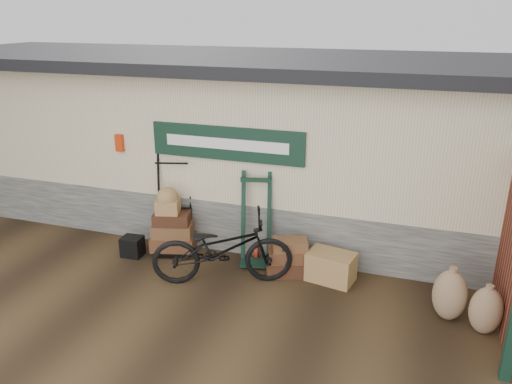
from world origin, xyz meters
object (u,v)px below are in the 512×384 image
porter_trolley (174,201)px  green_barrow (256,219)px  suitcase_stack (288,257)px  wicker_hamper (331,267)px  bicycle (222,245)px  black_trunk (132,246)px

porter_trolley → green_barrow: 1.51m
suitcase_stack → wicker_hamper: suitcase_stack is taller
green_barrow → wicker_hamper: 1.43m
porter_trolley → bicycle: size_ratio=0.83×
green_barrow → suitcase_stack: size_ratio=2.27×
green_barrow → bicycle: 0.86m
porter_trolley → black_trunk: porter_trolley is taller
wicker_hamper → bicycle: bearing=-160.1°
porter_trolley → bicycle: bearing=-49.5°
porter_trolley → suitcase_stack: porter_trolley is taller
green_barrow → black_trunk: size_ratio=4.50×
porter_trolley → green_barrow: (1.50, -0.04, -0.13)m
porter_trolley → black_trunk: (-0.56, -0.52, -0.72)m
wicker_hamper → black_trunk: wicker_hamper is taller
porter_trolley → suitcase_stack: bearing=-22.7°
porter_trolley → wicker_hamper: bearing=-20.7°
black_trunk → bicycle: size_ratio=0.16×
wicker_hamper → suitcase_stack: bearing=-179.0°
wicker_hamper → black_trunk: size_ratio=2.07×
porter_trolley → suitcase_stack: 2.22m
green_barrow → suitcase_stack: 0.81m
porter_trolley → wicker_hamper: 2.90m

